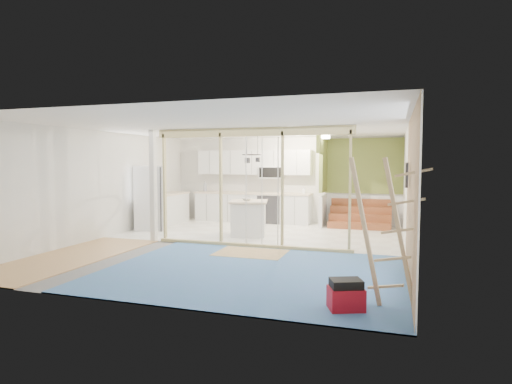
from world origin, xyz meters
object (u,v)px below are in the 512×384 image
(island, at_px, (249,219))
(toolbox, at_px, (346,296))
(ladder, at_px, (387,232))
(fridge, at_px, (151,198))

(island, bearing_deg, toolbox, -72.73)
(ladder, bearing_deg, island, 139.36)
(island, distance_m, ladder, 5.59)
(fridge, relative_size, toolbox, 3.43)
(fridge, xyz_separation_m, toolbox, (5.79, -4.88, -0.68))
(island, bearing_deg, fridge, 163.13)
(fridge, height_order, island, fridge)
(fridge, distance_m, island, 2.92)
(toolbox, relative_size, ladder, 0.27)
(fridge, height_order, ladder, ladder)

